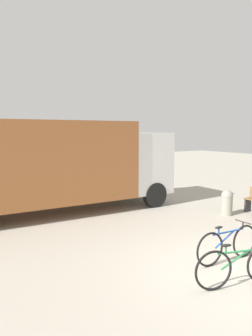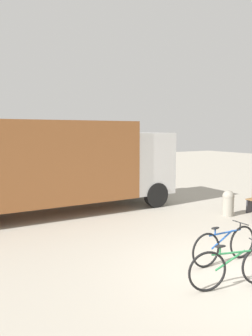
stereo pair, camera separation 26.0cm
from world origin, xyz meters
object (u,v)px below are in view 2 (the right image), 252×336
at_px(delivery_truck, 49,162).
at_px(bollard_far_bench, 228,202).
at_px(bicycle_middle, 225,245).
at_px(bicycle_near, 234,267).

bearing_deg(delivery_truck, bollard_far_bench, -33.54).
xyz_separation_m(bicycle_middle, bollard_far_bench, (3.19, 2.68, 0.07)).
bearing_deg(bollard_far_bench, bicycle_near, -137.95).
height_order(bicycle_near, bicycle_middle, same).
height_order(delivery_truck, bollard_far_bench, delivery_truck).
height_order(delivery_truck, bicycle_middle, delivery_truck).
distance_m(delivery_truck, bicycle_middle, 6.59).
bearing_deg(bollard_far_bench, bicycle_middle, -139.98).
distance_m(delivery_truck, bollard_far_bench, 6.22).
distance_m(bicycle_middle, bollard_far_bench, 4.17).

